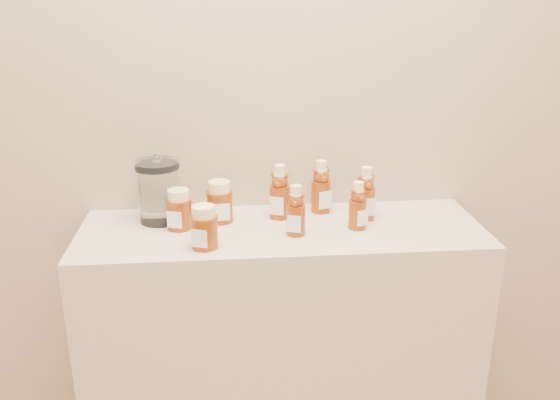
{
  "coord_description": "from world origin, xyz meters",
  "views": [
    {
      "loc": [
        -0.15,
        -0.07,
        1.58
      ],
      "look_at": [
        -0.01,
        1.52,
        1.0
      ],
      "focal_mm": 38.0,
      "sensor_mm": 36.0,
      "label": 1
    }
  ],
  "objects_px": {
    "honey_jar_left": "(179,209)",
    "display_table": "(282,357)",
    "glass_canister": "(159,189)",
    "bear_bottle_back_left": "(280,188)",
    "bear_bottle_front_left": "(296,207)"
  },
  "relations": [
    {
      "from": "glass_canister",
      "to": "bear_bottle_back_left",
      "type": "bearing_deg",
      "value": -0.92
    },
    {
      "from": "bear_bottle_back_left",
      "to": "glass_canister",
      "type": "bearing_deg",
      "value": -158.84
    },
    {
      "from": "bear_bottle_front_left",
      "to": "glass_canister",
      "type": "bearing_deg",
      "value": 177.58
    },
    {
      "from": "bear_bottle_back_left",
      "to": "glass_canister",
      "type": "height_order",
      "value": "glass_canister"
    },
    {
      "from": "display_table",
      "to": "bear_bottle_front_left",
      "type": "height_order",
      "value": "bear_bottle_front_left"
    },
    {
      "from": "bear_bottle_back_left",
      "to": "glass_canister",
      "type": "relative_size",
      "value": 0.94
    },
    {
      "from": "display_table",
      "to": "glass_canister",
      "type": "relative_size",
      "value": 5.87
    },
    {
      "from": "display_table",
      "to": "bear_bottle_back_left",
      "type": "relative_size",
      "value": 6.25
    },
    {
      "from": "display_table",
      "to": "bear_bottle_front_left",
      "type": "bearing_deg",
      "value": -54.24
    },
    {
      "from": "honey_jar_left",
      "to": "glass_canister",
      "type": "relative_size",
      "value": 0.59
    },
    {
      "from": "honey_jar_left",
      "to": "display_table",
      "type": "bearing_deg",
      "value": 14.21
    },
    {
      "from": "display_table",
      "to": "bear_bottle_back_left",
      "type": "height_order",
      "value": "bear_bottle_back_left"
    },
    {
      "from": "honey_jar_left",
      "to": "glass_canister",
      "type": "height_order",
      "value": "glass_canister"
    },
    {
      "from": "honey_jar_left",
      "to": "glass_canister",
      "type": "distance_m",
      "value": 0.1
    },
    {
      "from": "display_table",
      "to": "honey_jar_left",
      "type": "relative_size",
      "value": 9.95
    }
  ]
}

